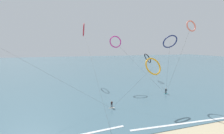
{
  "coord_description": "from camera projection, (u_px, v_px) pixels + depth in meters",
  "views": [
    {
      "loc": [
        -10.5,
        -13.42,
        13.88
      ],
      "look_at": [
        0.0,
        21.42,
        8.97
      ],
      "focal_mm": 24.43,
      "sensor_mm": 36.0,
      "label": 1
    }
  ],
  "objects": [
    {
      "name": "wave_crest_far",
      "position": [
        93.0,
        133.0,
        24.61
      ],
      "size": [
        11.0,
        1.39,
        0.12
      ],
      "primitive_type": "cube",
      "rotation": [
        0.0,
        0.0,
        0.08
      ],
      "color": "white",
      "rests_on": "ground"
    },
    {
      "name": "kite_charcoal",
      "position": [
        148.0,
        58.0,
        64.17
      ],
      "size": [
        6.73,
        22.53,
        11.05
      ],
      "rotation": [
        0.0,
        0.0,
        1.48
      ],
      "color": "black",
      "rests_on": "ground"
    },
    {
      "name": "kite_magenta",
      "position": [
        115.0,
        42.0,
        50.95
      ],
      "size": [
        13.74,
        12.94,
        17.49
      ],
      "rotation": [
        0.0,
        0.0,
        0.03
      ],
      "color": "#CC288E",
      "rests_on": "ground"
    },
    {
      "name": "surfer_ivory",
      "position": [
        112.0,
        105.0,
        34.3
      ],
      "size": [
        1.4,
        0.66,
        1.7
      ],
      "rotation": [
        0.0,
        0.0,
        0.38
      ],
      "color": "silver",
      "rests_on": "ground"
    },
    {
      "name": "sea_water",
      "position": [
        81.0,
        64.0,
        118.57
      ],
      "size": [
        400.0,
        200.0,
        0.08
      ],
      "primitive_type": "cube",
      "color": "slate",
      "rests_on": "ground"
    },
    {
      "name": "kite_amber",
      "position": [
        153.0,
        66.0,
        34.15
      ],
      "size": [
        11.5,
        3.27,
        11.41
      ],
      "rotation": [
        0.0,
        0.0,
        0.19
      ],
      "color": "orange",
      "rests_on": "ground"
    },
    {
      "name": "kite_navy",
      "position": [
        170.0,
        42.0,
        37.91
      ],
      "size": [
        4.7,
        5.62,
        16.72
      ],
      "rotation": [
        0.0,
        0.0,
        3.07
      ],
      "color": "navy",
      "rests_on": "ground"
    },
    {
      "name": "kite_crimson",
      "position": [
        84.0,
        30.0,
        59.54
      ],
      "size": [
        1.48,
        42.75,
        22.9
      ],
      "rotation": [
        0.0,
        0.0,
        4.58
      ],
      "color": "red",
      "rests_on": "ground"
    },
    {
      "name": "surfer_teal",
      "position": [
        166.0,
        91.0,
        44.67
      ],
      "size": [
        1.4,
        0.62,
        1.7
      ],
      "rotation": [
        0.0,
        0.0,
        3.36
      ],
      "color": "teal",
      "rests_on": "ground"
    },
    {
      "name": "wave_crest_mid",
      "position": [
        182.0,
        124.0,
        27.37
      ],
      "size": [
        19.64,
        1.64,
        0.12
      ],
      "primitive_type": "cube",
      "rotation": [
        0.0,
        0.0,
        -0.06
      ],
      "color": "white",
      "rests_on": "ground"
    },
    {
      "name": "kite_coral",
      "position": [
        191.0,
        26.0,
        41.43
      ],
      "size": [
        6.95,
        3.16,
        21.05
      ],
      "rotation": [
        0.0,
        0.0,
        0.08
      ],
      "color": "#EA7260",
      "rests_on": "ground"
    }
  ]
}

